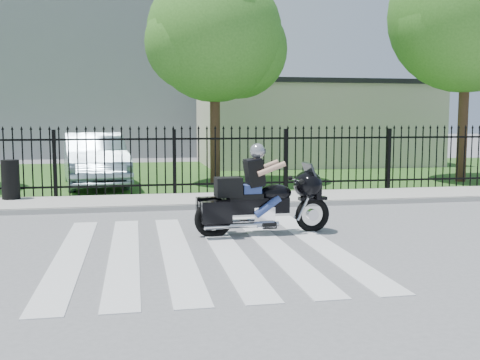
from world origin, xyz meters
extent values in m
plane|color=slate|center=(0.00, 0.00, 0.00)|extent=(120.00, 120.00, 0.00)
cube|color=#ADAAA3|center=(0.00, 5.00, 0.06)|extent=(40.00, 2.00, 0.12)
cube|color=#ADAAA3|center=(0.00, 4.00, 0.06)|extent=(40.00, 0.12, 0.12)
cube|color=#29571E|center=(0.00, 12.00, 0.01)|extent=(40.00, 12.00, 0.02)
cube|color=black|center=(0.00, 6.00, 0.35)|extent=(26.00, 0.04, 0.05)
cube|color=black|center=(0.00, 6.00, 1.55)|extent=(26.00, 0.04, 0.05)
cylinder|color=#382316|center=(1.50, 9.00, 2.08)|extent=(0.32, 0.32, 4.16)
sphere|color=#367120|center=(1.50, 9.00, 4.68)|extent=(4.20, 4.20, 4.20)
cylinder|color=#382316|center=(9.50, 8.00, 2.40)|extent=(0.32, 0.32, 4.80)
sphere|color=#367120|center=(9.50, 8.00, 5.40)|extent=(5.00, 5.00, 5.00)
cube|color=beige|center=(7.00, 16.00, 1.75)|extent=(10.00, 6.00, 3.50)
cube|color=black|center=(7.00, 16.00, 3.60)|extent=(10.20, 6.20, 0.20)
cube|color=gray|center=(-3.00, 26.00, 6.00)|extent=(15.00, 10.00, 12.00)
torus|color=black|center=(2.19, 1.11, 0.31)|extent=(0.66, 0.16, 0.66)
torus|color=black|center=(0.34, 1.01, 0.31)|extent=(0.70, 0.18, 0.69)
cube|color=black|center=(1.10, 1.05, 0.52)|extent=(1.25, 0.29, 0.29)
ellipsoid|color=black|center=(1.48, 1.07, 0.74)|extent=(0.61, 0.41, 0.31)
cube|color=black|center=(0.91, 1.04, 0.70)|extent=(0.63, 0.34, 0.10)
cube|color=silver|center=(1.24, 1.06, 0.36)|extent=(0.39, 0.30, 0.29)
ellipsoid|color=black|center=(2.10, 1.10, 0.88)|extent=(0.55, 0.71, 0.51)
cube|color=black|center=(0.60, 1.03, 0.88)|extent=(0.47, 0.38, 0.34)
cube|color=navy|center=(1.02, 1.05, 0.82)|extent=(0.34, 0.30, 0.17)
sphere|color=#929499|center=(1.14, 1.05, 1.50)|extent=(0.28, 0.28, 0.28)
imported|color=#97B1BE|center=(-2.23, 9.03, 0.83)|extent=(2.41, 5.11, 1.62)
cylinder|color=black|center=(-4.01, 5.70, 0.60)|extent=(0.54, 0.54, 0.96)
camera|label=1|loc=(-1.00, -8.68, 2.09)|focal=42.00mm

